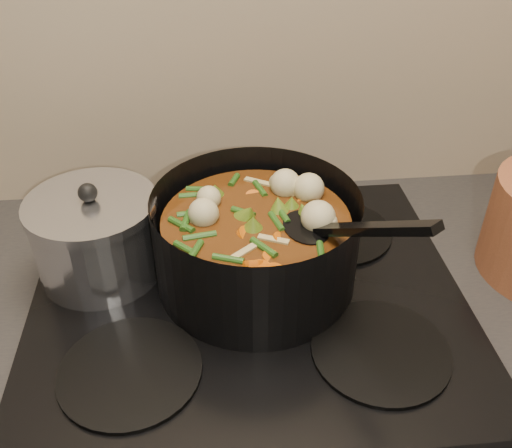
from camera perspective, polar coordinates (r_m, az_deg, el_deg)
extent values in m
cube|color=black|center=(0.87, -0.76, -9.07)|extent=(2.64, 0.64, 0.05)
cube|color=black|center=(0.84, -0.77, -7.39)|extent=(0.62, 0.54, 0.02)
cylinder|color=black|center=(0.75, -12.49, -14.14)|extent=(0.18, 0.18, 0.01)
cylinder|color=black|center=(0.77, 12.35, -12.27)|extent=(0.18, 0.18, 0.01)
cylinder|color=black|center=(0.94, -11.31, -1.93)|extent=(0.18, 0.18, 0.01)
cylinder|color=black|center=(0.96, 8.10, -0.74)|extent=(0.18, 0.18, 0.01)
cylinder|color=black|center=(0.81, 0.00, -1.64)|extent=(0.38, 0.38, 0.14)
cylinder|color=black|center=(0.86, 0.00, -5.23)|extent=(0.29, 0.29, 0.01)
cylinder|color=#4E270D|center=(0.82, 0.00, -2.31)|extent=(0.26, 0.26, 0.10)
cylinder|color=#C75209|center=(0.80, 2.78, 0.53)|extent=(0.03, 0.03, 0.03)
cylinder|color=#C75209|center=(0.85, 1.84, 2.88)|extent=(0.04, 0.04, 0.03)
cylinder|color=#C75209|center=(0.86, -4.14, 3.40)|extent=(0.04, 0.04, 0.03)
cylinder|color=#C75209|center=(0.79, -3.89, -0.02)|extent=(0.03, 0.04, 0.03)
cylinder|color=#C75209|center=(0.73, -2.21, -3.30)|extent=(0.04, 0.04, 0.03)
cylinder|color=#C75209|center=(0.77, 1.93, -0.89)|extent=(0.04, 0.04, 0.03)
cylinder|color=#C75209|center=(0.81, 4.80, 1.01)|extent=(0.04, 0.04, 0.03)
cylinder|color=#C75209|center=(0.87, 1.78, 4.04)|extent=(0.03, 0.03, 0.03)
cylinder|color=#C75209|center=(0.82, -2.69, 1.89)|extent=(0.04, 0.04, 0.03)
sphere|color=beige|center=(0.79, 4.40, 1.39)|extent=(0.04, 0.04, 0.04)
sphere|color=beige|center=(0.83, -0.66, 3.49)|extent=(0.04, 0.04, 0.04)
sphere|color=beige|center=(0.78, -4.41, 0.58)|extent=(0.04, 0.04, 0.04)
sphere|color=beige|center=(0.74, 1.27, -1.48)|extent=(0.04, 0.04, 0.04)
sphere|color=beige|center=(0.80, 4.14, 1.93)|extent=(0.04, 0.04, 0.04)
cone|color=#58741D|center=(0.74, -4.65, -1.72)|extent=(0.04, 0.04, 0.03)
cone|color=#58741D|center=(0.73, 2.92, -2.54)|extent=(0.04, 0.04, 0.03)
cone|color=#58741D|center=(0.80, 5.89, 1.36)|extent=(0.04, 0.04, 0.03)
cone|color=#58741D|center=(0.86, 0.81, 4.00)|extent=(0.04, 0.04, 0.03)
cone|color=#58741D|center=(0.82, -5.25, 2.28)|extent=(0.04, 0.04, 0.03)
cone|color=#58741D|center=(0.74, -4.41, -1.87)|extent=(0.04, 0.04, 0.03)
cone|color=#58741D|center=(0.73, 3.23, -2.44)|extent=(0.04, 0.04, 0.03)
cylinder|color=#2B5A1A|center=(0.82, 2.02, 2.07)|extent=(0.01, 0.04, 0.01)
cylinder|color=#2B5A1A|center=(0.87, -0.38, 4.48)|extent=(0.04, 0.03, 0.01)
cylinder|color=#2B5A1A|center=(0.84, -4.09, 2.89)|extent=(0.04, 0.02, 0.01)
cylinder|color=#2B5A1A|center=(0.79, -4.57, 0.67)|extent=(0.03, 0.04, 0.01)
cylinder|color=#2B5A1A|center=(0.76, -2.38, -0.64)|extent=(0.03, 0.04, 0.01)
cylinder|color=#2B5A1A|center=(0.71, -0.27, -3.96)|extent=(0.04, 0.02, 0.01)
cylinder|color=#2B5A1A|center=(0.74, 4.20, -2.01)|extent=(0.04, 0.03, 0.01)
cylinder|color=#2B5A1A|center=(0.79, 4.57, 0.49)|extent=(0.01, 0.04, 0.01)
cylinder|color=#2B5A1A|center=(0.81, 2.43, 1.84)|extent=(0.04, 0.03, 0.01)
cylinder|color=#2B5A1A|center=(0.87, 0.82, 4.46)|extent=(0.04, 0.02, 0.01)
cylinder|color=#2B5A1A|center=(0.84, -3.30, 3.26)|extent=(0.02, 0.04, 0.01)
cylinder|color=#2B5A1A|center=(0.80, -4.45, 1.14)|extent=(0.03, 0.04, 0.01)
cylinder|color=#2B5A1A|center=(0.77, -2.75, -0.36)|extent=(0.04, 0.02, 0.01)
cylinder|color=#2B5A1A|center=(0.71, -1.72, -3.84)|extent=(0.04, 0.03, 0.01)
cylinder|color=#2B5A1A|center=(0.73, 3.32, -2.43)|extent=(0.01, 0.04, 0.01)
cylinder|color=#2B5A1A|center=(0.78, 4.49, 0.01)|extent=(0.04, 0.03, 0.01)
cube|color=tan|center=(0.82, -4.43, 2.08)|extent=(0.04, 0.01, 0.00)
cube|color=tan|center=(0.75, -3.99, -1.53)|extent=(0.02, 0.04, 0.00)
cube|color=tan|center=(0.74, 2.50, -2.23)|extent=(0.04, 0.03, 0.00)
cube|color=tan|center=(0.80, 5.11, 1.14)|extent=(0.04, 0.04, 0.00)
cube|color=tan|center=(0.85, 0.71, 3.46)|extent=(0.03, 0.04, 0.00)
cube|color=tan|center=(0.82, -4.57, 1.94)|extent=(0.04, 0.02, 0.00)
cube|color=tan|center=(0.75, -3.78, -1.66)|extent=(0.01, 0.04, 0.00)
ellipsoid|color=black|center=(0.77, 5.05, -0.44)|extent=(0.08, 0.09, 0.01)
cube|color=black|center=(0.70, 11.49, -0.49)|extent=(0.12, 0.15, 0.11)
cylinder|color=silver|center=(0.87, -15.57, -1.60)|extent=(0.18, 0.18, 0.11)
cylinder|color=silver|center=(0.83, -16.26, 1.85)|extent=(0.19, 0.19, 0.01)
sphere|color=black|center=(0.82, -16.49, 3.03)|extent=(0.03, 0.03, 0.03)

